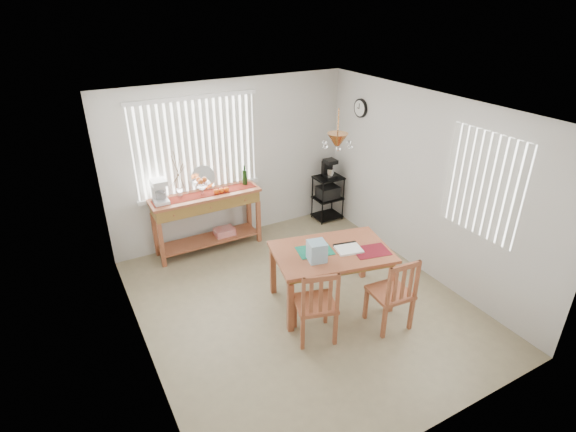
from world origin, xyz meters
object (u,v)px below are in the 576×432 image
wire_cart (328,194)px  dining_table (331,257)px  cart_items (329,169)px  sideboard (207,208)px  chair_left (316,305)px  chair_right (392,293)px

wire_cart → dining_table: 2.49m
cart_items → dining_table: bearing=-122.5°
sideboard → wire_cart: 2.26m
cart_items → wire_cart: bearing=-90.0°
wire_cart → dining_table: wire_cart is taller
wire_cart → chair_left: 3.22m
sideboard → dining_table: 2.30m
chair_left → chair_right: (0.92, -0.26, 0.00)m
wire_cart → dining_table: size_ratio=0.50×
cart_items → chair_left: bearing=-125.8°
chair_left → wire_cart: bearing=54.1°
dining_table → chair_left: chair_left is taller
chair_left → sideboard: bearing=97.9°
wire_cart → chair_left: size_ratio=0.82×
cart_items → dining_table: (-1.34, -2.10, -0.27)m
sideboard → cart_items: size_ratio=5.08×
cart_items → dining_table: size_ratio=0.20×
wire_cart → cart_items: cart_items is taller
wire_cart → chair_right: 3.02m
chair_left → dining_table: bearing=43.2°
sideboard → wire_cart: size_ratio=2.09×
wire_cart → chair_left: (-1.88, -2.61, -0.00)m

